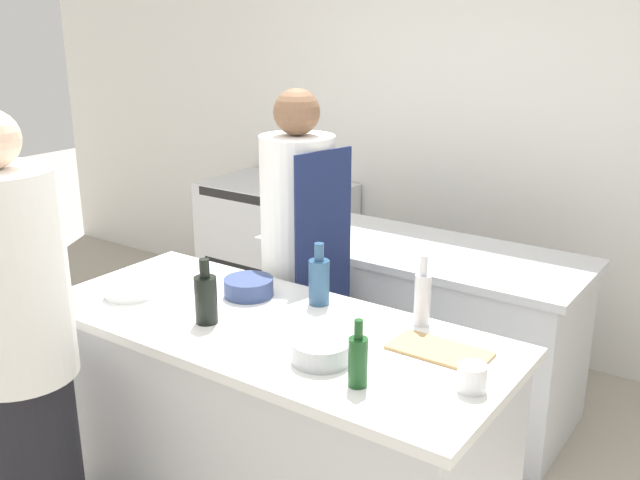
# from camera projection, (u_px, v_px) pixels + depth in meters

# --- Properties ---
(wall_back) EXTENTS (8.00, 0.06, 2.80)m
(wall_back) POSITION_uv_depth(u_px,v_px,m) (489.00, 124.00, 4.28)
(wall_back) COLOR silver
(wall_back) RESTS_ON ground_plane
(prep_counter) EXTENTS (1.93, 0.81, 0.88)m
(prep_counter) POSITION_uv_depth(u_px,v_px,m) (271.00, 422.00, 2.91)
(prep_counter) COLOR silver
(prep_counter) RESTS_ON ground_plane
(pass_counter) EXTENTS (1.67, 0.72, 0.88)m
(pass_counter) POSITION_uv_depth(u_px,v_px,m) (420.00, 326.00, 3.80)
(pass_counter) COLOR silver
(pass_counter) RESTS_ON ground_plane
(oven_range) EXTENTS (0.97, 0.64, 0.92)m
(oven_range) POSITION_uv_depth(u_px,v_px,m) (277.00, 248.00, 5.01)
(oven_range) COLOR silver
(oven_range) RESTS_ON ground_plane
(chef_at_prep_near) EXTENTS (0.45, 0.43, 1.75)m
(chef_at_prep_near) POSITION_uv_depth(u_px,v_px,m) (20.00, 357.00, 2.52)
(chef_at_prep_near) COLOR black
(chef_at_prep_near) RESTS_ON ground_plane
(chef_at_stove) EXTENTS (0.40, 0.38, 1.72)m
(chef_at_stove) POSITION_uv_depth(u_px,v_px,m) (299.00, 267.00, 3.45)
(chef_at_stove) COLOR black
(chef_at_stove) RESTS_ON ground_plane
(bottle_olive_oil) EXTENTS (0.09, 0.09, 0.26)m
(bottle_olive_oil) POSITION_uv_depth(u_px,v_px,m) (206.00, 298.00, 2.75)
(bottle_olive_oil) COLOR black
(bottle_olive_oil) RESTS_ON prep_counter
(bottle_vinegar) EXTENTS (0.06, 0.06, 0.28)m
(bottle_vinegar) POSITION_uv_depth(u_px,v_px,m) (422.00, 298.00, 2.73)
(bottle_vinegar) COLOR silver
(bottle_vinegar) RESTS_ON prep_counter
(bottle_wine) EXTENTS (0.09, 0.09, 0.26)m
(bottle_wine) POSITION_uv_depth(u_px,v_px,m) (319.00, 280.00, 2.93)
(bottle_wine) COLOR #2D5175
(bottle_wine) RESTS_ON prep_counter
(bottle_cooking_oil) EXTENTS (0.06, 0.06, 0.23)m
(bottle_cooking_oil) POSITION_uv_depth(u_px,v_px,m) (358.00, 360.00, 2.28)
(bottle_cooking_oil) COLOR #19471E
(bottle_cooking_oil) RESTS_ON prep_counter
(bowl_mixing_large) EXTENTS (0.21, 0.21, 0.07)m
(bowl_mixing_large) POSITION_uv_depth(u_px,v_px,m) (130.00, 287.00, 3.04)
(bowl_mixing_large) COLOR white
(bowl_mixing_large) RESTS_ON prep_counter
(bowl_prep_small) EXTENTS (0.21, 0.21, 0.08)m
(bowl_prep_small) POSITION_uv_depth(u_px,v_px,m) (249.00, 287.00, 3.04)
(bowl_prep_small) COLOR navy
(bowl_prep_small) RESTS_ON prep_counter
(bowl_ceramic_blue) EXTENTS (0.21, 0.21, 0.08)m
(bowl_ceramic_blue) POSITION_uv_depth(u_px,v_px,m) (321.00, 351.00, 2.46)
(bowl_ceramic_blue) COLOR #B7BABC
(bowl_ceramic_blue) RESTS_ON prep_counter
(cup) EXTENTS (0.10, 0.10, 0.09)m
(cup) POSITION_uv_depth(u_px,v_px,m) (472.00, 378.00, 2.27)
(cup) COLOR white
(cup) RESTS_ON prep_counter
(cutting_board) EXTENTS (0.35, 0.18, 0.01)m
(cutting_board) POSITION_uv_depth(u_px,v_px,m) (439.00, 351.00, 2.54)
(cutting_board) COLOR tan
(cutting_board) RESTS_ON prep_counter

